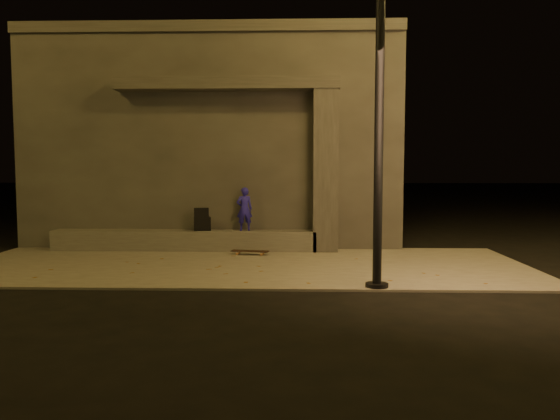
{
  "coord_description": "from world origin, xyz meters",
  "views": [
    {
      "loc": [
        1.08,
        -8.53,
        1.92
      ],
      "look_at": [
        0.74,
        2.0,
        1.1
      ],
      "focal_mm": 35.0,
      "sensor_mm": 36.0,
      "label": 1
    }
  ],
  "objects_px": {
    "skateboarder": "(244,209)",
    "skateboard": "(250,251)",
    "column": "(325,171)",
    "backpack": "(202,223)",
    "street_lamp_0": "(380,31)"
  },
  "relations": [
    {
      "from": "column",
      "to": "skateboard",
      "type": "relative_size",
      "value": 4.31
    },
    {
      "from": "column",
      "to": "backpack",
      "type": "distance_m",
      "value": 3.02
    },
    {
      "from": "backpack",
      "to": "street_lamp_0",
      "type": "height_order",
      "value": "street_lamp_0"
    },
    {
      "from": "skateboarder",
      "to": "street_lamp_0",
      "type": "distance_m",
      "value": 5.4
    },
    {
      "from": "column",
      "to": "skateboarder",
      "type": "xyz_separation_m",
      "value": [
        -1.82,
        0.0,
        -0.86
      ]
    },
    {
      "from": "backpack",
      "to": "street_lamp_0",
      "type": "bearing_deg",
      "value": -60.42
    },
    {
      "from": "street_lamp_0",
      "to": "skateboarder",
      "type": "bearing_deg",
      "value": 123.19
    },
    {
      "from": "backpack",
      "to": "street_lamp_0",
      "type": "xyz_separation_m",
      "value": [
        3.42,
        -3.75,
        3.32
      ]
    },
    {
      "from": "backpack",
      "to": "column",
      "type": "bearing_deg",
      "value": -12.75
    },
    {
      "from": "column",
      "to": "skateboarder",
      "type": "bearing_deg",
      "value": 180.0
    },
    {
      "from": "column",
      "to": "street_lamp_0",
      "type": "bearing_deg",
      "value": -80.43
    },
    {
      "from": "column",
      "to": "skateboard",
      "type": "bearing_deg",
      "value": -158.41
    },
    {
      "from": "street_lamp_0",
      "to": "skateboard",
      "type": "bearing_deg",
      "value": 126.25
    },
    {
      "from": "skateboarder",
      "to": "skateboard",
      "type": "height_order",
      "value": "skateboarder"
    },
    {
      "from": "column",
      "to": "skateboarder",
      "type": "height_order",
      "value": "column"
    }
  ]
}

